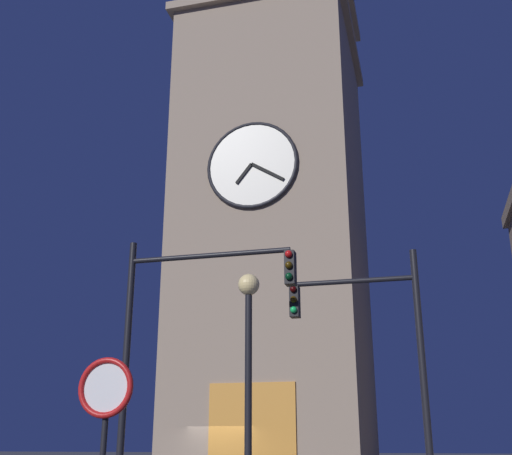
% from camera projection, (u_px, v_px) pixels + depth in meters
% --- Properties ---
extents(clocktower, '(8.15, 8.99, 27.46)m').
position_uv_depth(clocktower, '(276.00, 235.00, 28.94)').
color(clocktower, gray).
rests_on(clocktower, ground_plane).
extents(traffic_signal_near, '(3.96, 0.41, 6.41)m').
position_uv_depth(traffic_signal_near, '(177.00, 332.00, 13.92)').
color(traffic_signal_near, black).
rests_on(traffic_signal_near, ground_plane).
extents(traffic_signal_mid, '(3.03, 0.41, 6.24)m').
position_uv_depth(traffic_signal_mid, '(380.00, 348.00, 14.30)').
color(traffic_signal_mid, black).
rests_on(traffic_signal_mid, ground_plane).
extents(street_lamp, '(0.44, 0.44, 5.23)m').
position_uv_depth(street_lamp, '(248.00, 352.00, 12.43)').
color(street_lamp, black).
rests_on(street_lamp, ground_plane).
extents(no_horn_sign, '(0.78, 0.14, 3.03)m').
position_uv_depth(no_horn_sign, '(105.00, 408.00, 8.14)').
color(no_horn_sign, black).
rests_on(no_horn_sign, ground_plane).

